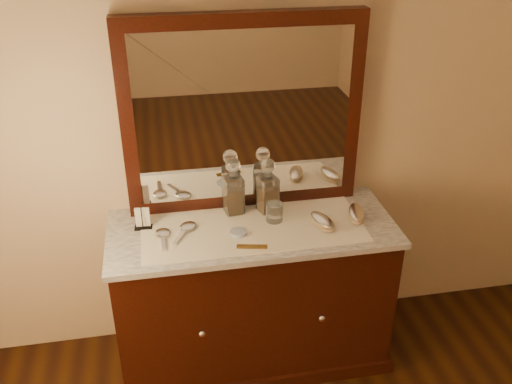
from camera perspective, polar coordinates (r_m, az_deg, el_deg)
dresser_cabinet at (r=3.06m, az=-0.35°, el=-10.54°), size 1.40×0.55×0.82m
dresser_plinth at (r=3.30m, az=-0.33°, el=-15.53°), size 1.46×0.59×0.08m
knob_left at (r=2.79m, az=-5.54°, el=-14.19°), size 0.04×0.04×0.04m
knob_right at (r=2.88m, az=6.73°, el=-12.67°), size 0.04×0.04×0.04m
marble_top at (r=2.81m, az=-0.38°, el=-3.79°), size 1.44×0.59×0.03m
mirror_frame at (r=2.79m, az=-1.31°, el=7.86°), size 1.20×0.08×1.00m
mirror_glass at (r=2.76m, az=-1.19°, el=7.61°), size 1.06×0.01×0.86m
lace_runner at (r=2.78m, az=-0.30°, el=-3.72°), size 1.10×0.45×0.00m
pin_dish at (r=2.73m, az=-1.79°, el=-4.15°), size 0.10×0.10×0.01m
comb at (r=2.63m, az=-0.40°, el=-5.60°), size 0.15×0.06×0.01m
napkin_rack at (r=2.82m, az=-11.50°, el=-2.68°), size 0.09×0.06×0.13m
decanter_left at (r=2.86m, az=-2.32°, el=0.04°), size 0.11×0.11×0.31m
decanter_right at (r=2.87m, az=1.22°, el=0.09°), size 0.11×0.11×0.30m
brush_near at (r=2.80m, az=6.80°, el=-3.02°), size 0.12×0.19×0.05m
brush_far at (r=2.90m, az=10.23°, el=-2.19°), size 0.12×0.19×0.05m
hand_mirror_outer at (r=2.75m, az=-9.51°, el=-4.35°), size 0.08×0.20×0.02m
hand_mirror_inner at (r=2.78m, az=-7.11°, el=-3.70°), size 0.15×0.21×0.02m
tumblers at (r=2.82m, az=1.89°, el=-2.07°), size 0.09×0.09×0.10m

